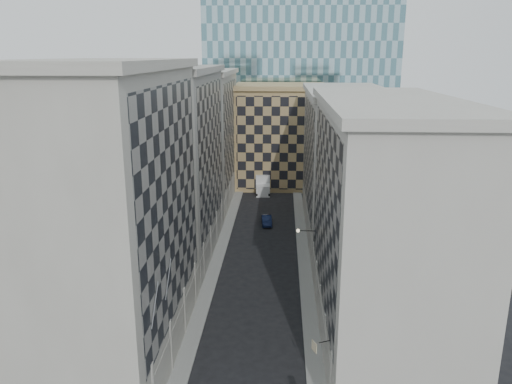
% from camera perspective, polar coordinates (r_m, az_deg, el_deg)
% --- Properties ---
extents(sidewalk_west, '(1.50, 100.00, 0.15)m').
position_cam_1_polar(sidewalk_west, '(60.90, -4.47, -7.78)').
color(sidewalk_west, gray).
rests_on(sidewalk_west, ground).
extents(sidewalk_east, '(1.50, 100.00, 0.15)m').
position_cam_1_polar(sidewalk_east, '(60.49, 5.54, -7.97)').
color(sidewalk_east, gray).
rests_on(sidewalk_east, ground).
extents(bldg_left_a, '(10.80, 22.80, 23.70)m').
position_cam_1_polar(bldg_left_a, '(40.68, -16.18, -2.65)').
color(bldg_left_a, '#A6A195').
rests_on(bldg_left_a, ground).
extents(bldg_left_b, '(10.80, 22.80, 22.70)m').
position_cam_1_polar(bldg_left_b, '(61.29, -9.57, 3.25)').
color(bldg_left_b, '#98958D').
rests_on(bldg_left_b, ground).
extents(bldg_left_c, '(10.80, 22.80, 21.70)m').
position_cam_1_polar(bldg_left_c, '(82.62, -6.30, 6.14)').
color(bldg_left_c, '#A6A195').
rests_on(bldg_left_c, ground).
extents(bldg_right_a, '(10.80, 26.80, 20.70)m').
position_cam_1_polar(bldg_right_a, '(43.57, 14.13, -3.38)').
color(bldg_right_a, '#B1ACA2').
rests_on(bldg_right_a, ground).
extents(bldg_right_b, '(10.80, 28.80, 19.70)m').
position_cam_1_polar(bldg_right_b, '(69.47, 10.00, 3.42)').
color(bldg_right_b, '#B1ACA2').
rests_on(bldg_right_b, ground).
extents(tan_block, '(16.80, 14.80, 18.80)m').
position_cam_1_polar(tan_block, '(94.50, 2.76, 6.53)').
color(tan_block, '#A58557').
rests_on(tan_block, ground).
extents(church_tower, '(7.20, 7.20, 51.50)m').
position_cam_1_polar(church_tower, '(107.54, 1.82, 16.98)').
color(church_tower, '#2B2621').
rests_on(church_tower, ground).
extents(flagpoles_left, '(0.10, 6.33, 2.33)m').
position_cam_1_polar(flagpoles_left, '(36.27, -10.70, -11.07)').
color(flagpoles_left, gray).
rests_on(flagpoles_left, ground).
extents(bracket_lamp, '(1.98, 0.36, 0.36)m').
position_cam_1_polar(bracket_lamp, '(52.62, 5.02, -4.43)').
color(bracket_lamp, black).
rests_on(bracket_lamp, ground).
extents(box_truck, '(2.82, 6.27, 3.38)m').
position_cam_1_polar(box_truck, '(89.60, 0.78, 0.85)').
color(box_truck, silver).
rests_on(box_truck, ground).
extents(dark_car, '(1.80, 4.23, 1.36)m').
position_cam_1_polar(dark_car, '(73.00, 1.21, -3.22)').
color(dark_car, '#10193A').
rests_on(dark_car, ground).
extents(shop_sign, '(1.28, 0.70, 0.82)m').
position_cam_1_polar(shop_sign, '(37.67, 6.77, -17.10)').
color(shop_sign, black).
rests_on(shop_sign, ground).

